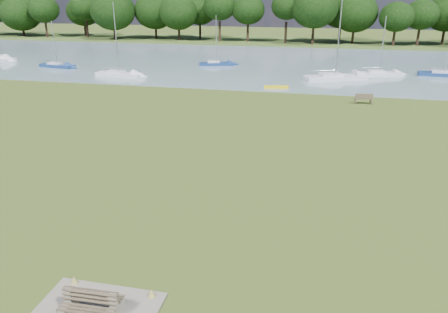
% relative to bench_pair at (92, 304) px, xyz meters
% --- Properties ---
extents(ground, '(220.00, 220.00, 0.00)m').
position_rel_bench_pair_xyz_m(ground, '(0.00, 14.00, -0.52)').
color(ground, brown).
extents(river, '(220.00, 40.00, 0.10)m').
position_rel_bench_pair_xyz_m(river, '(0.00, 56.00, -0.52)').
color(river, gray).
rests_on(river, ground).
extents(far_bank, '(220.00, 20.00, 0.40)m').
position_rel_bench_pair_xyz_m(far_bank, '(0.00, 86.00, -0.52)').
color(far_bank, '#4C6626').
rests_on(far_bank, ground).
extents(bench_pair, '(1.96, 1.20, 1.04)m').
position_rel_bench_pair_xyz_m(bench_pair, '(0.00, 0.00, 0.00)').
color(bench_pair, gray).
rests_on(bench_pair, concrete_pad).
extents(riverbank_bench, '(1.75, 0.76, 1.05)m').
position_rel_bench_pair_xyz_m(riverbank_bench, '(11.12, 32.75, 0.00)').
color(riverbank_bench, brown).
rests_on(riverbank_bench, ground).
extents(kayak, '(2.79, 1.08, 0.27)m').
position_rel_bench_pair_xyz_m(kayak, '(2.12, 38.00, -0.34)').
color(kayak, yellow).
rests_on(kayak, river).
extents(tree_line, '(145.31, 8.77, 10.62)m').
position_rel_bench_pair_xyz_m(tree_line, '(1.21, 82.00, 5.83)').
color(tree_line, black).
rests_on(tree_line, far_bank).
extents(sailboat_1, '(7.84, 4.96, 9.39)m').
position_rel_bench_pair_xyz_m(sailboat_1, '(8.56, 44.36, 0.02)').
color(sailboat_1, silver).
rests_on(sailboat_1, river).
extents(sailboat_2, '(5.47, 2.32, 6.36)m').
position_rel_bench_pair_xyz_m(sailboat_2, '(-29.90, 45.28, -0.08)').
color(sailboat_2, navy).
rests_on(sailboat_2, river).
extents(sailboat_3, '(5.18, 2.74, 7.01)m').
position_rel_bench_pair_xyz_m(sailboat_3, '(-8.20, 51.89, -0.07)').
color(sailboat_3, navy).
rests_on(sailboat_3, river).
extents(sailboat_4, '(6.19, 2.19, 8.99)m').
position_rel_bench_pair_xyz_m(sailboat_4, '(-18.29, 40.78, -0.02)').
color(sailboat_4, silver).
rests_on(sailboat_4, river).
extents(sailboat_6, '(5.85, 3.09, 7.36)m').
position_rel_bench_pair_xyz_m(sailboat_6, '(14.12, 48.30, -0.02)').
color(sailboat_6, silver).
rests_on(sailboat_6, river).
extents(sailboat_7, '(6.53, 2.29, 7.37)m').
position_rel_bench_pair_xyz_m(sailboat_7, '(22.33, 50.02, -0.08)').
color(sailboat_7, navy).
rests_on(sailboat_7, river).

